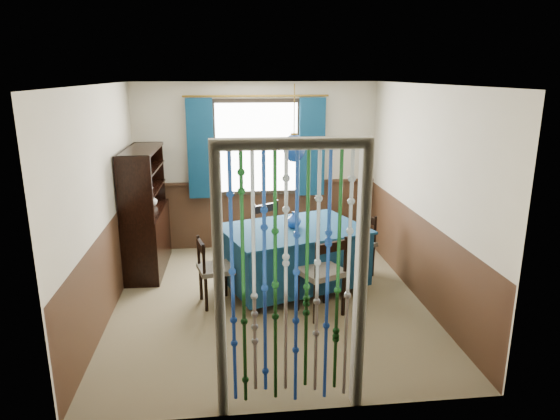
{
  "coord_description": "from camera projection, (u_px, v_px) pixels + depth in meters",
  "views": [
    {
      "loc": [
        -0.47,
        -5.39,
        2.62
      ],
      "look_at": [
        0.17,
        0.31,
        1.04
      ],
      "focal_mm": 32.0,
      "sensor_mm": 36.0,
      "label": 1
    }
  ],
  "objects": [
    {
      "name": "wall_back",
      "position": [
        257.0,
        167.0,
        7.5
      ],
      "size": [
        3.6,
        0.0,
        3.6
      ],
      "primitive_type": "plane",
      "rotation": [
        1.57,
        0.0,
        0.0
      ],
      "color": "beige",
      "rests_on": "ground"
    },
    {
      "name": "wall_left",
      "position": [
        103.0,
        204.0,
        5.39
      ],
      "size": [
        0.0,
        4.0,
        4.0
      ],
      "primitive_type": "plane",
      "rotation": [
        1.57,
        0.0,
        1.57
      ],
      "color": "beige",
      "rests_on": "ground"
    },
    {
      "name": "vase_sideboard",
      "position": [
        152.0,
        200.0,
        6.91
      ],
      "size": [
        0.21,
        0.21,
        0.17
      ],
      "primitive_type": "imported",
      "rotation": [
        0.0,
        0.0,
        -0.3
      ],
      "color": "beige",
      "rests_on": "sideboard"
    },
    {
      "name": "chair_right",
      "position": [
        358.0,
        243.0,
        6.6
      ],
      "size": [
        0.54,
        0.55,
        0.82
      ],
      "rotation": [
        0.0,
        0.0,
        2.1
      ],
      "color": "black",
      "rests_on": "floor"
    },
    {
      "name": "chair_far",
      "position": [
        273.0,
        236.0,
        6.73
      ],
      "size": [
        0.62,
        0.62,
        0.93
      ],
      "rotation": [
        0.0,
        0.0,
        3.7
      ],
      "color": "black",
      "rests_on": "floor"
    },
    {
      "name": "doorway",
      "position": [
        291.0,
        287.0,
        3.78
      ],
      "size": [
        1.16,
        0.12,
        2.18
      ],
      "primitive_type": null,
      "color": "silver",
      "rests_on": "ground"
    },
    {
      "name": "wainscot_back",
      "position": [
        257.0,
        215.0,
        7.68
      ],
      "size": [
        3.6,
        0.0,
        3.6
      ],
      "primitive_type": "plane",
      "rotation": [
        1.57,
        0.0,
        0.0
      ],
      "color": "#3E2617",
      "rests_on": "ground"
    },
    {
      "name": "ceiling",
      "position": [
        268.0,
        84.0,
        5.25
      ],
      "size": [
        4.0,
        4.0,
        0.0
      ],
      "primitive_type": "plane",
      "rotation": [
        3.14,
        0.0,
        0.0
      ],
      "color": "silver",
      "rests_on": "ground"
    },
    {
      "name": "chair_left",
      "position": [
        213.0,
        269.0,
        5.75
      ],
      "size": [
        0.46,
        0.47,
        0.81
      ],
      "rotation": [
        0.0,
        0.0,
        -1.34
      ],
      "color": "black",
      "rests_on": "floor"
    },
    {
      "name": "chair_near",
      "position": [
        322.0,
        273.0,
        5.48
      ],
      "size": [
        0.6,
        0.58,
        0.93
      ],
      "rotation": [
        0.0,
        0.0,
        0.41
      ],
      "color": "black",
      "rests_on": "floor"
    },
    {
      "name": "vase_table",
      "position": [
        293.0,
        220.0,
        6.05
      ],
      "size": [
        0.2,
        0.2,
        0.18
      ],
      "primitive_type": "imported",
      "rotation": [
        0.0,
        0.0,
        0.2
      ],
      "color": "navy",
      "rests_on": "dining_table"
    },
    {
      "name": "wainscot_left",
      "position": [
        110.0,
        268.0,
        5.59
      ],
      "size": [
        0.0,
        4.0,
        4.0
      ],
      "primitive_type": "plane",
      "rotation": [
        1.57,
        0.0,
        1.57
      ],
      "color": "#3E2617",
      "rests_on": "ground"
    },
    {
      "name": "bowl_shelf",
      "position": [
        145.0,
        190.0,
        6.39
      ],
      "size": [
        0.25,
        0.25,
        0.05
      ],
      "primitive_type": "imported",
      "rotation": [
        0.0,
        0.0,
        -0.26
      ],
      "color": "beige",
      "rests_on": "sideboard"
    },
    {
      "name": "sideboard",
      "position": [
        146.0,
        229.0,
        6.74
      ],
      "size": [
        0.47,
        1.29,
        1.67
      ],
      "rotation": [
        0.0,
        0.0,
        -0.02
      ],
      "color": "black",
      "rests_on": "floor"
    },
    {
      "name": "wainscot_front",
      "position": [
        291.0,
        355.0,
        3.88
      ],
      "size": [
        3.6,
        0.0,
        3.6
      ],
      "primitive_type": "plane",
      "rotation": [
        -1.57,
        0.0,
        0.0
      ],
      "color": "#3E2617",
      "rests_on": "ground"
    },
    {
      "name": "dining_table",
      "position": [
        293.0,
        254.0,
        6.14
      ],
      "size": [
        1.94,
        1.62,
        0.8
      ],
      "rotation": [
        0.0,
        0.0,
        0.33
      ],
      "color": "#0F304D",
      "rests_on": "floor"
    },
    {
      "name": "pendant_lamp",
      "position": [
        294.0,
        148.0,
        5.79
      ],
      "size": [
        0.26,
        0.26,
        0.89
      ],
      "color": "olive",
      "rests_on": "ceiling"
    },
    {
      "name": "window",
      "position": [
        257.0,
        148.0,
        7.37
      ],
      "size": [
        1.32,
        0.12,
        1.42
      ],
      "primitive_type": "cube",
      "color": "black",
      "rests_on": "wall_back"
    },
    {
      "name": "floor",
      "position": [
        269.0,
        301.0,
        5.91
      ],
      "size": [
        4.0,
        4.0,
        0.0
      ],
      "primitive_type": "plane",
      "color": "brown",
      "rests_on": "ground"
    },
    {
      "name": "wall_right",
      "position": [
        423.0,
        195.0,
        5.77
      ],
      "size": [
        0.0,
        4.0,
        4.0
      ],
      "primitive_type": "plane",
      "rotation": [
        1.57,
        0.0,
        -1.57
      ],
      "color": "beige",
      "rests_on": "ground"
    },
    {
      "name": "wainscot_right",
      "position": [
        417.0,
        256.0,
        5.97
      ],
      "size": [
        0.0,
        4.0,
        4.0
      ],
      "primitive_type": "plane",
      "rotation": [
        1.57,
        0.0,
        -1.57
      ],
      "color": "#3E2617",
      "rests_on": "ground"
    },
    {
      "name": "wall_front",
      "position": [
        292.0,
        265.0,
        3.66
      ],
      "size": [
        3.6,
        0.0,
        3.6
      ],
      "primitive_type": "plane",
      "rotation": [
        -1.57,
        0.0,
        0.0
      ],
      "color": "beige",
      "rests_on": "ground"
    }
  ]
}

